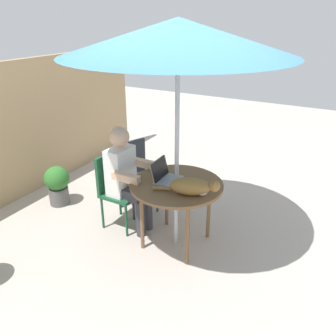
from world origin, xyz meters
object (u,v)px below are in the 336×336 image
object	(u,v)px
person_seated	(126,174)
laptop	(164,174)
cat	(193,187)
potted_plant_by_chair	(57,184)
patio_umbrella	(178,37)
patio_table	(176,189)
chair_empty	(135,171)
chair_occupied	(116,185)

from	to	relation	value
person_seated	laptop	size ratio (longest dim) A/B	3.91
cat	potted_plant_by_chair	distance (m)	2.07
person_seated	potted_plant_by_chair	size ratio (longest dim) A/B	2.31
patio_umbrella	patio_table	bearing A→B (deg)	0.00
chair_empty	cat	world-z (taller)	cat
patio_umbrella	person_seated	size ratio (longest dim) A/B	1.88
patio_table	patio_umbrella	xyz separation A→B (m)	(0.00, 0.00, 1.47)
patio_table	laptop	size ratio (longest dim) A/B	3.08
patio_table	laptop	xyz separation A→B (m)	(0.01, 0.15, 0.13)
patio_umbrella	cat	distance (m)	1.35
laptop	cat	distance (m)	0.42
chair_occupied	laptop	bearing A→B (deg)	-89.21
chair_empty	potted_plant_by_chair	distance (m)	1.05
chair_empty	person_seated	size ratio (longest dim) A/B	0.72
patio_table	person_seated	size ratio (longest dim) A/B	0.79
chair_occupied	cat	world-z (taller)	cat
cat	potted_plant_by_chair	world-z (taller)	cat
chair_occupied	person_seated	xyz separation A→B (m)	(0.00, -0.16, 0.17)
chair_empty	potted_plant_by_chair	xyz separation A→B (m)	(-0.43, 0.93, -0.23)
chair_empty	laptop	distance (m)	0.83
laptop	potted_plant_by_chair	bearing A→B (deg)	90.45
cat	patio_table	bearing A→B (deg)	61.97
chair_empty	laptop	xyz separation A→B (m)	(-0.42, -0.67, 0.27)
laptop	cat	world-z (taller)	laptop
potted_plant_by_chair	chair_occupied	bearing A→B (deg)	-89.78
chair_empty	potted_plant_by_chair	bearing A→B (deg)	114.75
potted_plant_by_chair	cat	bearing A→B (deg)	-93.66
chair_occupied	cat	distance (m)	1.09
patio_table	person_seated	distance (m)	0.64
chair_occupied	person_seated	distance (m)	0.23
patio_umbrella	potted_plant_by_chair	size ratio (longest dim) A/B	4.34
chair_empty	potted_plant_by_chair	size ratio (longest dim) A/B	1.67
patio_umbrella	cat	bearing A→B (deg)	-118.03
cat	patio_umbrella	bearing A→B (deg)	61.97
laptop	cat	bearing A→B (deg)	-109.42
patio_table	chair_occupied	bearing A→B (deg)	90.00
potted_plant_by_chair	patio_umbrella	bearing A→B (deg)	-89.88
patio_umbrella	chair_empty	bearing A→B (deg)	62.39
chair_empty	potted_plant_by_chair	world-z (taller)	chair_empty
potted_plant_by_chair	person_seated	bearing A→B (deg)	-89.81
patio_table	laptop	distance (m)	0.20
cat	potted_plant_by_chair	xyz separation A→B (m)	(0.13, 2.00, -0.52)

